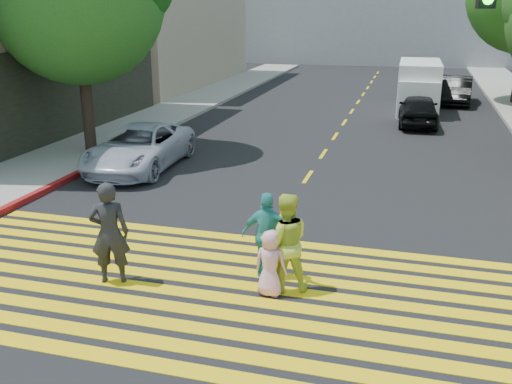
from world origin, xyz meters
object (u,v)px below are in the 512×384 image
at_px(silver_car, 422,80).
at_px(white_sedan, 139,148).
at_px(pedestrian_extra, 267,236).
at_px(dark_car_near, 418,110).
at_px(pedestrian_woman, 285,242).
at_px(white_van, 419,88).
at_px(pedestrian_man, 109,233).
at_px(dark_car_parked, 456,90).
at_px(pedestrian_child, 270,263).

bearing_deg(silver_car, white_sedan, 57.73).
distance_m(pedestrian_extra, dark_car_near, 16.33).
relative_size(pedestrian_woman, pedestrian_extra, 1.10).
distance_m(pedestrian_woman, silver_car, 27.55).
bearing_deg(white_van, white_sedan, -123.75).
relative_size(pedestrian_man, pedestrian_extra, 1.17).
bearing_deg(white_sedan, silver_car, 64.53).
xyz_separation_m(pedestrian_man, dark_car_near, (5.50, 17.11, -0.30)).
height_order(white_sedan, silver_car, silver_car).
relative_size(dark_car_near, silver_car, 0.84).
bearing_deg(dark_car_near, dark_car_parked, -108.45).
xyz_separation_m(pedestrian_man, pedestrian_woman, (3.24, 0.58, -0.06)).
bearing_deg(dark_car_parked, white_van, -117.73).
distance_m(pedestrian_man, pedestrian_woman, 3.29).
relative_size(white_sedan, dark_car_parked, 1.13).
bearing_deg(pedestrian_child, pedestrian_woman, -116.40).
bearing_deg(white_sedan, pedestrian_woman, -49.43).
bearing_deg(pedestrian_woman, pedestrian_man, -9.96).
xyz_separation_m(pedestrian_child, dark_car_parked, (4.39, 23.54, 0.10)).
relative_size(pedestrian_child, silver_car, 0.26).
distance_m(pedestrian_child, pedestrian_extra, 0.78).
xyz_separation_m(pedestrian_woman, white_sedan, (-6.38, 6.88, -0.25)).
relative_size(pedestrian_child, dark_car_parked, 0.28).
height_order(silver_car, dark_car_parked, dark_car_parked).
relative_size(pedestrian_woman, dark_car_near, 0.46).
distance_m(dark_car_near, silver_car, 10.92).
xyz_separation_m(white_sedan, dark_car_near, (8.64, 9.65, 0.00)).
bearing_deg(pedestrian_child, pedestrian_extra, -61.87).
bearing_deg(white_sedan, dark_car_parked, 54.89).
bearing_deg(pedestrian_child, dark_car_parked, -91.10).
distance_m(pedestrian_child, white_van, 20.52).
xyz_separation_m(pedestrian_man, dark_car_parked, (7.43, 23.85, -0.27)).
bearing_deg(pedestrian_woman, white_van, -116.45).
relative_size(pedestrian_extra, dark_car_parked, 0.39).
xyz_separation_m(pedestrian_child, white_sedan, (-6.18, 7.16, 0.07)).
distance_m(pedestrian_woman, dark_car_parked, 23.64).
distance_m(dark_car_near, white_van, 3.60).
bearing_deg(pedestrian_extra, dark_car_parked, -104.28).
relative_size(pedestrian_man, silver_car, 0.41).
xyz_separation_m(dark_car_parked, white_van, (-1.98, -3.17, 0.43)).
xyz_separation_m(pedestrian_woman, pedestrian_child, (-0.20, -0.28, -0.31)).
bearing_deg(pedestrian_man, silver_car, -122.62).
bearing_deg(pedestrian_extra, pedestrian_woman, 133.23).
bearing_deg(dark_car_near, pedestrian_extra, 78.00).
bearing_deg(dark_car_parked, pedestrian_extra, -97.15).
bearing_deg(white_sedan, white_van, 54.70).
distance_m(pedestrian_extra, white_sedan, 8.77).
distance_m(pedestrian_child, white_sedan, 9.46).
bearing_deg(silver_car, pedestrian_man, 69.49).
bearing_deg(silver_car, dark_car_parked, 103.73).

